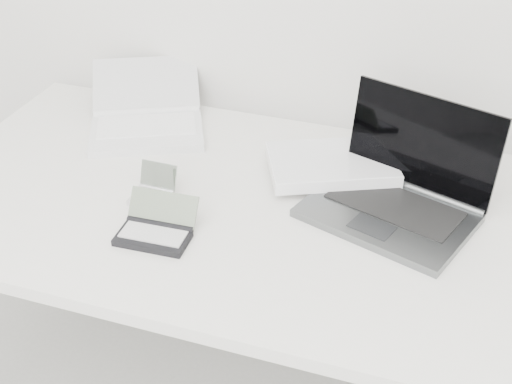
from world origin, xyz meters
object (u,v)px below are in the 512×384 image
(desk, at_px, (275,225))
(laptop_large, at_px, (369,181))
(palmtop_charcoal, at_px, (156,230))
(netbook_open_white, at_px, (147,118))

(desk, bearing_deg, laptop_large, 32.38)
(desk, bearing_deg, palmtop_charcoal, -138.65)
(netbook_open_white, bearing_deg, desk, -55.19)
(palmtop_charcoal, bearing_deg, desk, 39.02)
(laptop_large, distance_m, netbook_open_white, 0.62)
(palmtop_charcoal, bearing_deg, laptop_large, 35.03)
(desk, relative_size, laptop_large, 3.01)
(desk, distance_m, laptop_large, 0.23)
(desk, xyz_separation_m, netbook_open_white, (-0.43, 0.24, 0.07))
(netbook_open_white, height_order, palmtop_charcoal, netbook_open_white)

